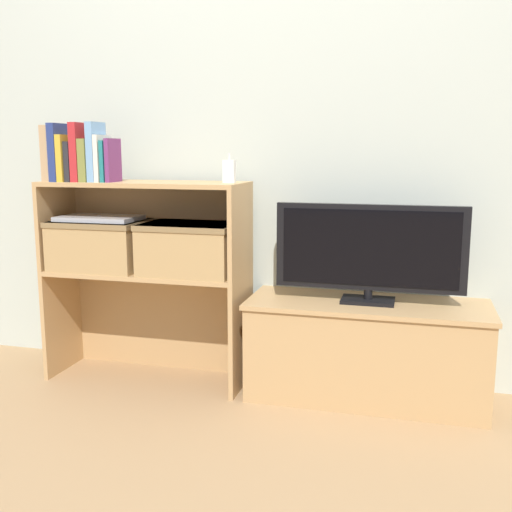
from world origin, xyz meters
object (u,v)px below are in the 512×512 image
book_crimson (81,152)px  laptop (100,218)px  book_olive (89,160)px  storage_basket_right (190,246)px  book_plum (113,160)px  baby_monitor (229,171)px  book_tan (53,154)px  tv (369,250)px  storage_basket_left (101,242)px  book_navy (61,153)px  book_charcoal (74,162)px  book_mustard (68,158)px  book_ivory (103,159)px  book_skyblue (96,152)px  tv_stand (366,350)px  book_teal (108,161)px

book_crimson → laptop: size_ratio=0.72×
book_olive → storage_basket_right: book_olive is taller
book_olive → book_plum: (0.12, 0.00, 0.00)m
baby_monitor → book_tan: bearing=-175.7°
tv → storage_basket_left: size_ratio=1.87×
book_crimson → baby_monitor: book_crimson is taller
book_navy → laptop: book_navy is taller
book_navy → book_crimson: size_ratio=0.99×
book_charcoal → baby_monitor: bearing=5.0°
baby_monitor → book_navy: bearing=-175.4°
book_charcoal → laptop: 0.27m
baby_monitor → book_crimson: bearing=-174.7°
book_olive → book_plum: book_plum is taller
book_crimson → book_mustard: bearing=180.0°
tv → laptop: 1.22m
book_navy → book_ivory: (0.21, 0.00, -0.03)m
book_olive → book_skyblue: book_skyblue is taller
book_skyblue → book_ivory: size_ratio=1.27×
book_ivory → laptop: 0.28m
book_plum → book_ivory: bearing=180.0°
book_skyblue → storage_basket_left: size_ratio=0.62×
tv → book_plum: 1.17m
tv_stand → book_mustard: bearing=-176.4°
book_olive → book_teal: size_ratio=1.05×
book_teal → book_olive: bearing=180.0°
book_tan → book_ivory: book_tan is taller
book_tan → baby_monitor: (0.81, 0.06, -0.07)m
book_mustard → book_teal: (0.20, 0.00, -0.01)m
book_olive → laptop: size_ratio=0.52×
book_tan → book_teal: size_ratio=1.38×
book_tan → storage_basket_left: (0.19, 0.05, -0.40)m
book_olive → book_mustard: bearing=180.0°
tv_stand → book_tan: size_ratio=4.10×
storage_basket_left → storage_basket_right: same height
book_charcoal → book_ivory: size_ratio=0.86×
book_skyblue → storage_basket_left: bearing=118.3°
tv_stand → laptop: laptop is taller
book_charcoal → book_ivory: bearing=0.0°
storage_basket_left → book_mustard: bearing=-158.2°
book_olive → laptop: bearing=75.3°
book_tan → laptop: size_ratio=0.69×
book_skyblue → book_plum: 0.09m
book_charcoal → storage_basket_right: book_charcoal is taller
book_tan → book_skyblue: book_skyblue is taller
book_olive → laptop: (0.01, 0.05, -0.26)m
book_tan → book_plum: (0.30, 0.00, -0.03)m
book_teal → baby_monitor: bearing=6.5°
book_navy → book_crimson: bearing=-0.0°
book_olive → book_skyblue: 0.05m
tv → baby_monitor: 0.68m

